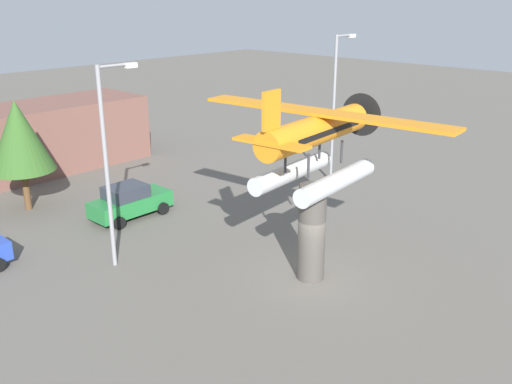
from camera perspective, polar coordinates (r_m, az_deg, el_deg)
name	(u,v)px	position (r m, az deg, el deg)	size (l,w,h in m)	color
ground_plane	(310,277)	(23.52, 5.43, -8.49)	(140.00, 140.00, 0.00)	#605B54
display_pedestal	(312,233)	(22.67, 5.59, -4.07)	(1.10, 1.10, 3.95)	#4C4742
floatplane_monument	(317,142)	(21.59, 6.09, 4.96)	(7.01, 10.46, 4.00)	silver
car_mid_green	(130,201)	(29.77, -12.55, -0.90)	(4.20, 2.02, 1.76)	#237A38
streetlight_primary	(109,154)	(23.56, -14.47, 3.67)	(1.84, 0.28, 8.38)	gray
streetlight_secondary	(336,99)	(34.31, 7.98, 9.18)	(1.84, 0.28, 8.71)	gray
storefront_building	(45,137)	(39.44, -20.38, 5.21)	(12.88, 5.04, 4.26)	brown
tree_east	(19,136)	(31.75, -22.65, 5.18)	(3.34, 3.34, 5.86)	brown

